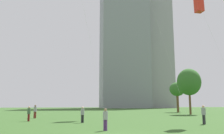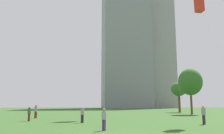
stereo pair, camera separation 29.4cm
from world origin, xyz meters
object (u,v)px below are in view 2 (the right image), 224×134
(person_standing_5, at_px, (104,118))
(distant_highrise_0, at_px, (153,41))
(person_standing_0, at_px, (204,113))
(distant_highrise_1, at_px, (125,47))
(park_tree_1, at_px, (179,89))
(person_standing_1, at_px, (29,113))
(person_standing_2, at_px, (82,113))
(kite_flying_2, at_px, (199,3))
(park_tree_0, at_px, (190,82))
(person_standing_4, at_px, (36,111))

(person_standing_5, distance_m, distant_highrise_0, 127.37)
(person_standing_0, height_order, distant_highrise_1, distant_highrise_1)
(park_tree_1, bearing_deg, person_standing_1, -142.39)
(person_standing_1, bearing_deg, person_standing_2, 21.66)
(kite_flying_2, bearing_deg, person_standing_1, 165.22)
(person_standing_2, distance_m, distant_highrise_1, 106.22)
(park_tree_1, xyz_separation_m, distant_highrise_0, (24.79, 75.08, 34.33))
(park_tree_0, relative_size, distant_highrise_0, 0.11)
(park_tree_0, distance_m, park_tree_1, 12.53)
(person_standing_0, bearing_deg, person_standing_5, -80.23)
(person_standing_2, distance_m, person_standing_4, 10.98)
(person_standing_4, xyz_separation_m, distant_highrise_1, (36.94, 86.76, 32.21))
(park_tree_0, relative_size, distant_highrise_1, 0.13)
(person_standing_1, bearing_deg, distant_highrise_1, 121.28)
(person_standing_5, distance_m, distant_highrise_1, 113.01)
(person_standing_4, distance_m, person_standing_5, 18.34)
(person_standing_0, relative_size, person_standing_1, 1.08)
(person_standing_1, distance_m, person_standing_5, 12.99)
(park_tree_1, height_order, distant_highrise_0, distant_highrise_0)
(kite_flying_2, bearing_deg, distant_highrise_0, 70.34)
(person_standing_4, relative_size, distant_highrise_1, 0.03)
(park_tree_0, distance_m, distant_highrise_0, 97.57)
(person_standing_1, height_order, park_tree_1, park_tree_1)
(person_standing_4, distance_m, park_tree_0, 28.84)
(person_standing_1, bearing_deg, kite_flying_2, 38.28)
(park_tree_1, relative_size, distant_highrise_0, 0.09)
(person_standing_5, height_order, distant_highrise_1, distant_highrise_1)
(park_tree_0, relative_size, park_tree_1, 1.20)
(distant_highrise_1, bearing_deg, distant_highrise_0, 23.69)
(person_standing_5, relative_size, distant_highrise_1, 0.02)
(distant_highrise_0, bearing_deg, distant_highrise_1, -155.51)
(park_tree_0, bearing_deg, person_standing_4, -166.83)
(person_standing_2, height_order, person_standing_5, person_standing_2)
(person_standing_5, height_order, park_tree_0, park_tree_0)
(person_standing_0, xyz_separation_m, person_standing_5, (-10.35, -3.39, -0.12))
(person_standing_4, xyz_separation_m, park_tree_1, (31.48, 18.37, 4.47))
(distant_highrise_0, bearing_deg, person_standing_2, -110.82)
(person_standing_0, xyz_separation_m, park_tree_0, (10.79, 20.23, 5.13))
(person_standing_1, relative_size, distant_highrise_0, 0.02)
(person_standing_1, bearing_deg, person_standing_0, 28.37)
(person_standing_1, height_order, park_tree_0, park_tree_0)
(person_standing_1, relative_size, person_standing_2, 1.00)
(park_tree_1, bearing_deg, distant_highrise_1, 85.43)
(person_standing_5, xyz_separation_m, distant_highrise_1, (30.45, 103.91, 32.34))
(person_standing_0, distance_m, distant_highrise_0, 120.64)
(person_standing_4, distance_m, distant_highrise_1, 99.65)
(distant_highrise_0, bearing_deg, park_tree_0, -102.82)
(park_tree_1, xyz_separation_m, distant_highrise_1, (5.47, 68.39, 27.75))
(person_standing_1, xyz_separation_m, person_standing_2, (5.70, -3.48, -0.00))
(park_tree_0, xyz_separation_m, distant_highrise_0, (28.63, 86.98, 33.67))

